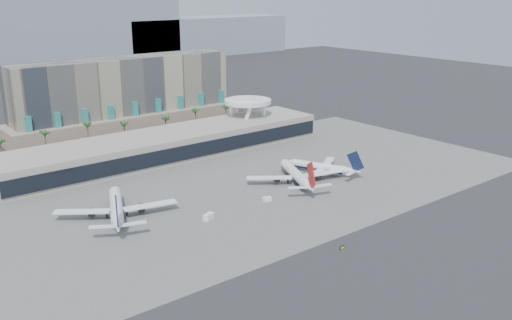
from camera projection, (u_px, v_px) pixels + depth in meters
ground at (327, 225)px, 202.09m from camera, size 900.00×900.00×0.00m
apron_pad at (234, 185)px, 243.10m from camera, size 260.00×130.00×0.06m
mountain_ridge at (5, 41)px, 560.60m from camera, size 680.00×60.00×70.00m
hotel at (126, 101)px, 333.25m from camera, size 140.00×30.00×42.00m
terminal at (168, 144)px, 282.11m from camera, size 170.00×32.50×14.50m
saucer_structure at (248, 104)px, 316.13m from camera, size 26.00×26.00×21.89m
palm_row at (146, 121)px, 311.36m from camera, size 157.80×2.80×13.10m
airliner_left at (116, 207)px, 207.50m from camera, size 41.98×43.23×15.95m
airliner_centre at (296, 175)px, 243.99m from camera, size 40.26×41.44×15.36m
airliner_right at (321, 167)px, 256.36m from camera, size 34.25×35.30×12.96m
service_vehicle_a at (209, 217)px, 206.72m from camera, size 5.01×3.79×2.21m
service_vehicle_b at (267, 199)px, 224.45m from camera, size 3.64×2.57×1.70m
taxiway_sign at (342, 248)px, 183.64m from camera, size 2.16×0.67×0.98m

